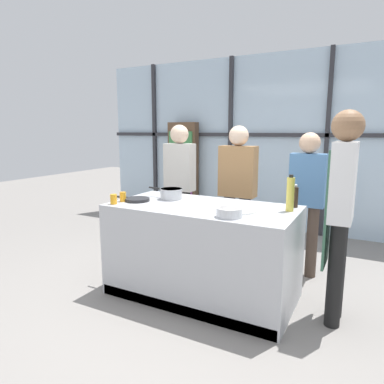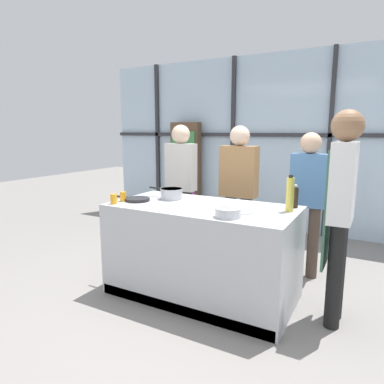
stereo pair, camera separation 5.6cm
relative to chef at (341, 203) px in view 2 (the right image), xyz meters
name	(u,v)px [view 2 (the right image)]	position (x,y,z in m)	size (l,w,h in m)	color
ground_plane	(201,294)	(-1.20, -0.10, -1.03)	(18.00, 18.00, 0.00)	gray
back_window_wall	(279,143)	(-1.20, 2.56, 0.37)	(6.40, 0.10, 2.80)	silver
bookshelf	(186,172)	(-2.81, 2.38, -0.16)	(0.54, 0.19, 1.75)	brown
demo_island	(201,251)	(-1.20, -0.10, -0.58)	(1.77, 0.90, 0.91)	#B7BABF
chef	(341,203)	(0.00, 0.00, 0.00)	(0.25, 0.39, 1.77)	black
spectator_far_left	(181,180)	(-2.00, 0.85, -0.06)	(0.39, 0.24, 1.68)	black
spectator_center_left	(239,187)	(-1.20, 0.85, -0.09)	(0.43, 0.23, 1.66)	#232838
spectator_center_right	(308,195)	(-0.40, 0.85, -0.11)	(0.37, 0.22, 1.59)	#47382D
frying_pan	(137,199)	(-1.88, -0.23, -0.11)	(0.45, 0.25, 0.03)	#232326
saucepan	(171,193)	(-1.62, 0.02, -0.07)	(0.43, 0.24, 0.11)	silver
white_plate	(240,211)	(-0.79, -0.16, -0.12)	(0.28, 0.28, 0.01)	white
mixing_bowl	(228,212)	(-0.81, -0.39, -0.09)	(0.22, 0.22, 0.08)	silver
oil_bottle	(290,194)	(-0.42, 0.05, 0.03)	(0.07, 0.07, 0.33)	#E0CC4C
pepper_grinder	(295,197)	(-0.41, 0.23, -0.03)	(0.05, 0.05, 0.22)	#332319
juice_glass_near	(114,199)	(-1.99, -0.45, -0.08)	(0.06, 0.06, 0.10)	orange
juice_glass_far	(123,197)	(-1.99, -0.31, -0.08)	(0.06, 0.06, 0.10)	orange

